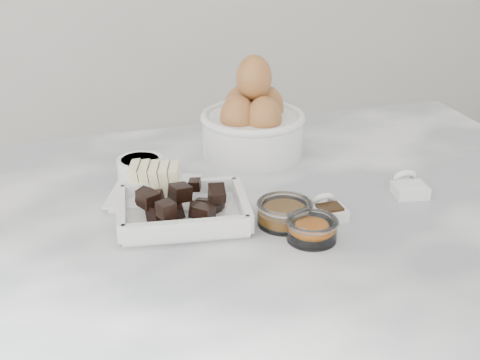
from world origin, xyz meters
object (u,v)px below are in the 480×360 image
(sugar_ramekin, at_px, (141,171))
(egg_bowl, at_px, (253,123))
(chocolate_dish, at_px, (183,207))
(zest_bowl, at_px, (312,229))
(vanilla_spoon, at_px, (328,210))
(butter_plate, at_px, (153,186))
(honey_bowl, at_px, (284,213))
(salt_spoon, at_px, (409,187))

(sugar_ramekin, relative_size, egg_bowl, 0.40)
(chocolate_dish, distance_m, sugar_ramekin, 0.15)
(chocolate_dish, bearing_deg, zest_bowl, -33.82)
(chocolate_dish, bearing_deg, vanilla_spoon, -13.94)
(butter_plate, bearing_deg, zest_bowl, -46.06)
(honey_bowl, height_order, salt_spoon, salt_spoon)
(butter_plate, relative_size, sugar_ramekin, 2.27)
(butter_plate, height_order, honey_bowl, butter_plate)
(sugar_ramekin, bearing_deg, honey_bowl, -47.85)
(salt_spoon, bearing_deg, honey_bowl, -170.64)
(egg_bowl, distance_m, salt_spoon, 0.31)
(chocolate_dish, height_order, butter_plate, butter_plate)
(vanilla_spoon, bearing_deg, salt_spoon, 13.05)
(chocolate_dish, distance_m, butter_plate, 0.09)
(vanilla_spoon, distance_m, salt_spoon, 0.16)
(chocolate_dish, xyz_separation_m, zest_bowl, (0.16, -0.11, -0.00))
(sugar_ramekin, height_order, salt_spoon, sugar_ramekin)
(vanilla_spoon, bearing_deg, sugar_ramekin, 141.60)
(butter_plate, distance_m, zest_bowl, 0.27)
(sugar_ramekin, relative_size, vanilla_spoon, 1.30)
(zest_bowl, bearing_deg, egg_bowl, 86.80)
(egg_bowl, bearing_deg, salt_spoon, -51.96)
(sugar_ramekin, distance_m, honey_bowl, 0.27)
(butter_plate, xyz_separation_m, vanilla_spoon, (0.24, -0.14, -0.01))
(vanilla_spoon, bearing_deg, honey_bowl, -179.23)
(butter_plate, distance_m, vanilla_spoon, 0.28)
(salt_spoon, bearing_deg, zest_bowl, -155.81)
(chocolate_dish, distance_m, honey_bowl, 0.15)
(honey_bowl, bearing_deg, salt_spoon, 9.36)
(butter_plate, height_order, sugar_ramekin, butter_plate)
(honey_bowl, bearing_deg, butter_plate, 139.96)
(egg_bowl, relative_size, honey_bowl, 2.31)
(egg_bowl, height_order, salt_spoon, egg_bowl)
(chocolate_dish, height_order, salt_spoon, chocolate_dish)
(egg_bowl, height_order, vanilla_spoon, egg_bowl)
(butter_plate, height_order, egg_bowl, egg_bowl)
(chocolate_dish, height_order, egg_bowl, egg_bowl)
(honey_bowl, height_order, vanilla_spoon, vanilla_spoon)
(chocolate_dish, xyz_separation_m, sugar_ramekin, (-0.04, 0.14, 0.00))
(vanilla_spoon, height_order, salt_spoon, salt_spoon)
(butter_plate, relative_size, honey_bowl, 2.10)
(honey_bowl, relative_size, salt_spoon, 1.20)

